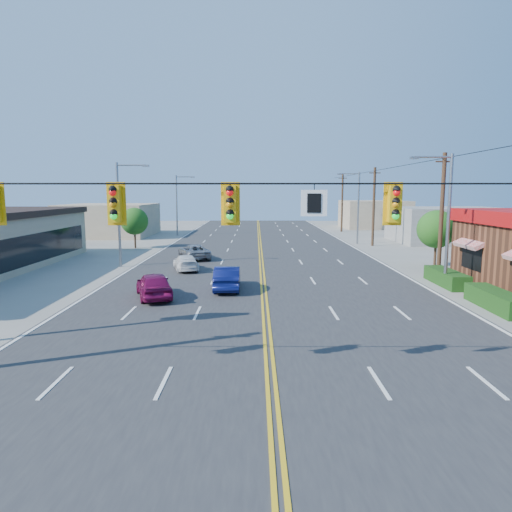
{
  "coord_description": "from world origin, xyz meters",
  "views": [
    {
      "loc": [
        -0.47,
        -13.1,
        5.75
      ],
      "look_at": [
        -0.45,
        12.32,
        2.2
      ],
      "focal_mm": 32.0,
      "sensor_mm": 36.0,
      "label": 1
    }
  ],
  "objects_px": {
    "signal_span": "(268,223)",
    "car_blue": "(227,279)",
    "car_magenta": "(154,286)",
    "car_white": "(186,263)",
    "car_silver": "(194,252)"
  },
  "relations": [
    {
      "from": "signal_span",
      "to": "car_silver",
      "type": "xyz_separation_m",
      "value": [
        -5.67,
        25.85,
        -4.25
      ]
    },
    {
      "from": "signal_span",
      "to": "car_white",
      "type": "xyz_separation_m",
      "value": [
        -5.52,
        20.14,
        -4.32
      ]
    },
    {
      "from": "car_magenta",
      "to": "car_blue",
      "type": "height_order",
      "value": "car_magenta"
    },
    {
      "from": "car_white",
      "to": "car_magenta",
      "type": "bearing_deg",
      "value": 71.78
    },
    {
      "from": "car_blue",
      "to": "car_silver",
      "type": "xyz_separation_m",
      "value": [
        -3.65,
        12.46,
        -0.06
      ]
    },
    {
      "from": "signal_span",
      "to": "car_blue",
      "type": "distance_m",
      "value": 14.18
    },
    {
      "from": "car_white",
      "to": "car_silver",
      "type": "distance_m",
      "value": 5.71
    },
    {
      "from": "car_blue",
      "to": "car_magenta",
      "type": "bearing_deg",
      "value": 28.52
    },
    {
      "from": "signal_span",
      "to": "car_blue",
      "type": "bearing_deg",
      "value": 98.61
    },
    {
      "from": "car_magenta",
      "to": "car_white",
      "type": "relative_size",
      "value": 1.07
    },
    {
      "from": "signal_span",
      "to": "car_silver",
      "type": "relative_size",
      "value": 5.34
    },
    {
      "from": "car_magenta",
      "to": "car_blue",
      "type": "distance_m",
      "value": 4.43
    },
    {
      "from": "car_magenta",
      "to": "car_silver",
      "type": "distance_m",
      "value": 14.65
    },
    {
      "from": "signal_span",
      "to": "car_blue",
      "type": "xyz_separation_m",
      "value": [
        -2.03,
        13.39,
        -4.19
      ]
    },
    {
      "from": "car_blue",
      "to": "car_silver",
      "type": "bearing_deg",
      "value": -74.78
    }
  ]
}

